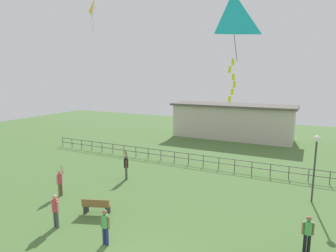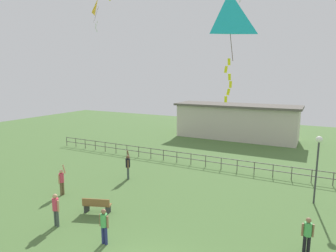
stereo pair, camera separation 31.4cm
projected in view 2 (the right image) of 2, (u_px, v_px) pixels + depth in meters
The scene contains 11 objects.
lamppost at pixel (318, 154), 16.25m from camera, with size 0.36×0.36×3.96m.
park_bench at pixel (97, 205), 15.46m from camera, with size 1.55×0.91×0.85m.
person_0 at pixel (307, 233), 11.82m from camera, with size 0.47×0.29×1.59m.
person_1 at pixel (56, 208), 14.02m from camera, with size 0.50×0.31×1.66m.
person_2 at pixel (128, 165), 20.53m from camera, with size 0.39×0.52×2.04m.
person_3 at pixel (62, 180), 17.77m from camera, with size 0.32×0.49×1.88m.
person_4 at pixel (104, 224), 12.52m from camera, with size 0.49×0.30×1.62m.
kite_2 at pixel (229, 21), 8.62m from camera, with size 1.18×1.13×3.18m.
kite_4 at pixel (98, 8), 22.76m from camera, with size 0.84×1.01×2.52m.
waterfront_railing at pixel (231, 163), 22.45m from camera, with size 36.05×0.06×0.95m.
pavilion_building at pixel (236, 121), 33.96m from camera, with size 14.14×4.57×4.04m.
Camera 2 is at (5.28, -7.45, 7.23)m, focal length 30.98 mm.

